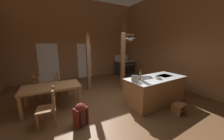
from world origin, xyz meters
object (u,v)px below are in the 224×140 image
object	(u,v)px
ladderback_chair_near_window	(41,88)
mixing_bowl_on_counter	(158,78)
stove_range	(125,67)
ladderback_chair_at_table_end	(49,108)
backpack	(81,114)
kitchen_island	(155,90)
stockpot_on_counter	(135,79)
dining_table	(52,89)
ladderback_chair_by_post	(61,85)
bottle_tall_on_counter	(140,76)
step_stool	(179,108)

from	to	relation	value
ladderback_chair_near_window	mixing_bowl_on_counter	distance (m)	4.12
stove_range	ladderback_chair_at_table_end	distance (m)	5.88
stove_range	backpack	distance (m)	5.63
backpack	ladderback_chair_at_table_end	bearing A→B (deg)	147.95
kitchen_island	mixing_bowl_on_counter	distance (m)	0.52
backpack	kitchen_island	bearing A→B (deg)	0.48
stove_range	ladderback_chair_near_window	distance (m)	5.23
ladderback_chair_at_table_end	stockpot_on_counter	world-z (taller)	stockpot_on_counter
dining_table	ladderback_chair_by_post	xyz separation A→B (m)	(0.35, 0.89, -0.20)
backpack	bottle_tall_on_counter	xyz separation A→B (m)	(1.98, 0.09, 0.72)
ladderback_chair_near_window	backpack	distance (m)	2.29
stockpot_on_counter	mixing_bowl_on_counter	size ratio (longest dim) A/B	1.52
kitchen_island	stockpot_on_counter	xyz separation A→B (m)	(-0.95, -0.05, 0.55)
mixing_bowl_on_counter	ladderback_chair_at_table_end	bearing A→B (deg)	170.19
backpack	step_stool	bearing A→B (deg)	-17.56
ladderback_chair_at_table_end	backpack	size ratio (longest dim) A/B	1.59
ladderback_chair_near_window	dining_table	bearing A→B (deg)	-68.08
backpack	bottle_tall_on_counter	world-z (taller)	bottle_tall_on_counter
step_stool	ladderback_chair_by_post	size ratio (longest dim) A/B	0.40
step_stool	dining_table	size ratio (longest dim) A/B	0.22
ladderback_chair_by_post	stockpot_on_counter	size ratio (longest dim) A/B	2.97
kitchen_island	stockpot_on_counter	world-z (taller)	stockpot_on_counter
kitchen_island	dining_table	size ratio (longest dim) A/B	1.28
dining_table	bottle_tall_on_counter	bearing A→B (deg)	-25.82
ladderback_chair_by_post	bottle_tall_on_counter	size ratio (longest dim) A/B	3.07
kitchen_island	stove_range	xyz separation A→B (m)	(1.40, 3.91, 0.03)
dining_table	ladderback_chair_near_window	bearing A→B (deg)	111.92
step_stool	ladderback_chair_by_post	distance (m)	4.23
ladderback_chair_at_table_end	dining_table	bearing A→B (deg)	81.19
kitchen_island	stockpot_on_counter	size ratio (longest dim) A/B	6.92
dining_table	mixing_bowl_on_counter	size ratio (longest dim) A/B	8.21
ladderback_chair_by_post	bottle_tall_on_counter	bearing A→B (deg)	-44.05
ladderback_chair_by_post	stockpot_on_counter	bearing A→B (deg)	-49.75
stove_range	mixing_bowl_on_counter	xyz separation A→B (m)	(-1.47, -4.06, 0.46)
stove_range	bottle_tall_on_counter	bearing A→B (deg)	-118.05
kitchen_island	ladderback_chair_at_table_end	size ratio (longest dim) A/B	2.33
ladderback_chair_by_post	bottle_tall_on_counter	world-z (taller)	bottle_tall_on_counter
kitchen_island	backpack	xyz separation A→B (m)	(-2.63, -0.02, -0.14)
kitchen_island	ladderback_chair_at_table_end	bearing A→B (deg)	172.89
mixing_bowl_on_counter	step_stool	bearing A→B (deg)	-79.18
stove_range	bottle_tall_on_counter	xyz separation A→B (m)	(-2.05, -3.84, 0.55)
step_stool	kitchen_island	bearing A→B (deg)	94.19
stove_range	ladderback_chair_at_table_end	bearing A→B (deg)	-143.51
ladderback_chair_near_window	backpack	world-z (taller)	ladderback_chair_near_window
mixing_bowl_on_counter	ladderback_chair_by_post	bearing A→B (deg)	139.78
ladderback_chair_near_window	bottle_tall_on_counter	distance (m)	3.54
mixing_bowl_on_counter	stove_range	bearing A→B (deg)	70.04
dining_table	ladderback_chair_near_window	world-z (taller)	ladderback_chair_near_window
kitchen_island	ladderback_chair_at_table_end	world-z (taller)	ladderback_chair_at_table_end
dining_table	ladderback_chair_at_table_end	distance (m)	0.92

